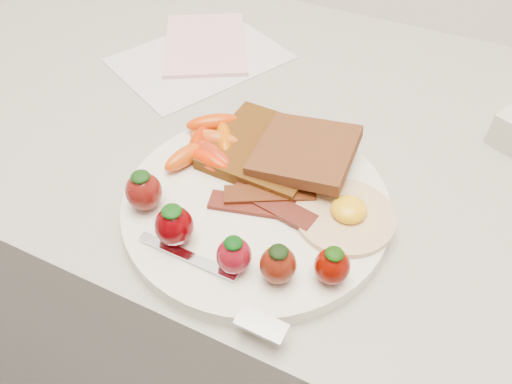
% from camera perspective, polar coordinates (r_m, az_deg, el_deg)
% --- Properties ---
extents(counter, '(2.00, 0.60, 0.90)m').
position_cam_1_polar(counter, '(0.97, 5.00, -13.95)').
color(counter, gray).
rests_on(counter, ground).
extents(plate, '(0.27, 0.27, 0.02)m').
position_cam_1_polar(plate, '(0.51, -0.00, -1.47)').
color(plate, white).
rests_on(plate, counter).
extents(toast_lower, '(0.12, 0.12, 0.01)m').
position_cam_1_polar(toast_lower, '(0.55, 1.22, 4.92)').
color(toast_lower, '#36160A').
rests_on(toast_lower, plate).
extents(toast_upper, '(0.11, 0.11, 0.02)m').
position_cam_1_polar(toast_upper, '(0.52, 5.63, 4.65)').
color(toast_upper, '#3B1B0D').
rests_on(toast_upper, toast_lower).
extents(fried_egg, '(0.11, 0.11, 0.02)m').
position_cam_1_polar(fried_egg, '(0.49, 10.24, -2.51)').
color(fried_egg, '#F7EACE').
rests_on(fried_egg, plate).
extents(bacon_strips, '(0.11, 0.07, 0.01)m').
position_cam_1_polar(bacon_strips, '(0.49, 1.13, -1.05)').
color(bacon_strips, '#400607').
rests_on(bacon_strips, plate).
extents(baby_carrots, '(0.09, 0.12, 0.02)m').
position_cam_1_polar(baby_carrots, '(0.55, -5.47, 5.50)').
color(baby_carrots, '#D65514').
rests_on(baby_carrots, plate).
extents(strawberries, '(0.23, 0.06, 0.04)m').
position_cam_1_polar(strawberries, '(0.45, -4.34, -4.81)').
color(strawberries, '#63100C').
rests_on(strawberries, plate).
extents(fork, '(0.16, 0.05, 0.00)m').
position_cam_1_polar(fork, '(0.44, -4.25, -10.58)').
color(fork, silver).
rests_on(fork, plate).
extents(paper_sheet, '(0.25, 0.28, 0.00)m').
position_cam_1_polar(paper_sheet, '(0.74, -6.41, 14.90)').
color(paper_sheet, silver).
rests_on(paper_sheet, counter).
extents(notepad, '(0.19, 0.21, 0.01)m').
position_cam_1_polar(notepad, '(0.77, -5.79, 16.52)').
color(notepad, '#F4B3BA').
rests_on(notepad, paper_sheet).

